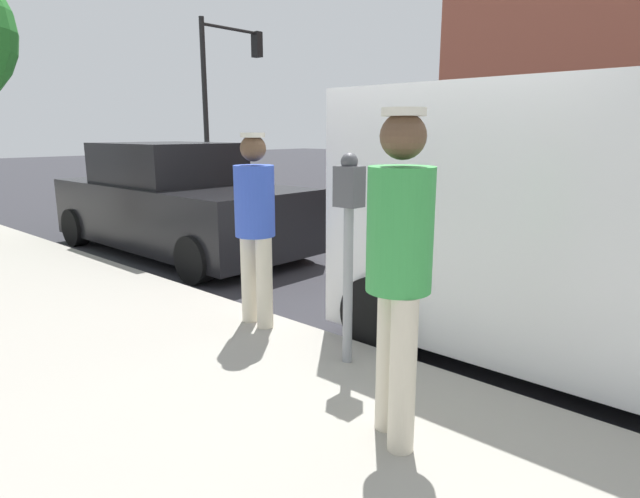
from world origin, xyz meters
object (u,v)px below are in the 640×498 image
pedestrian_in_green (399,258)px  traffic_light_corner (226,77)px  parking_meter_near (349,224)px  pedestrian_in_blue (255,218)px  parked_sedan_behind (176,203)px

pedestrian_in_green → traffic_light_corner: size_ratio=0.34×
parking_meter_near → pedestrian_in_blue: size_ratio=0.92×
pedestrian_in_blue → traffic_light_corner: 13.62m
pedestrian_in_blue → traffic_light_corner: traffic_light_corner is taller
pedestrian_in_green → parked_sedan_behind: bearing=-112.2°
pedestrian_in_green → traffic_light_corner: 15.52m
parking_meter_near → parked_sedan_behind: bearing=-109.3°
parking_meter_near → pedestrian_in_green: (0.61, 0.82, -0.01)m
parked_sedan_behind → pedestrian_in_green: bearing=67.8°
parked_sedan_behind → pedestrian_in_blue: bearing=66.5°
traffic_light_corner → pedestrian_in_blue: bearing=52.4°
parking_meter_near → parked_sedan_behind: size_ratio=0.34×
pedestrian_in_blue → parked_sedan_behind: pedestrian_in_blue is taller
parking_meter_near → traffic_light_corner: (-8.25, -11.70, 2.34)m
parking_meter_near → pedestrian_in_green: bearing=53.5°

